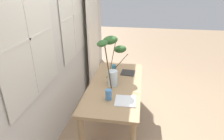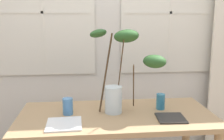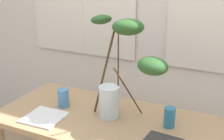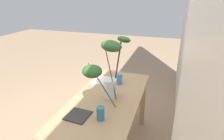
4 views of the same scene
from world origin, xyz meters
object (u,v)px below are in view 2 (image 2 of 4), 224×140
Objects in this scene: vase_with_branches at (125,67)px; plate_square_right at (171,118)px; dining_table at (116,128)px; drinking_glass_blue_left at (68,106)px; plate_square_left at (64,124)px; drinking_glass_blue_right at (161,101)px.

vase_with_branches is 0.51m from plate_square_right.
vase_with_branches is at bearing 29.82° from dining_table.
vase_with_branches is 3.25× the size of plate_square_right.
drinking_glass_blue_left reaches higher than dining_table.
vase_with_branches reaches higher than dining_table.
vase_with_branches is at bearing 25.08° from plate_square_left.
drinking_glass_blue_left reaches higher than plate_square_right.
vase_with_branches is 0.43m from drinking_glass_blue_right.
plate_square_right is (0.78, 0.03, 0.00)m from plate_square_left.
vase_with_branches reaches higher than drinking_glass_blue_right.
drinking_glass_blue_left is 0.75m from drinking_glass_blue_right.
drinking_glass_blue_right is (0.75, 0.05, -0.00)m from drinking_glass_blue_left.
dining_table is 0.43m from plate_square_right.
drinking_glass_blue_left is 0.79m from plate_square_right.
drinking_glass_blue_right is at bearing 18.13° from plate_square_left.
vase_with_branches is 0.62m from plate_square_left.
plate_square_right is at bearing -85.34° from drinking_glass_blue_right.
drinking_glass_blue_right reaches higher than plate_square_right.
vase_with_branches is 2.73× the size of plate_square_left.
vase_with_branches is 5.13× the size of drinking_glass_blue_left.
vase_with_branches reaches higher than plate_square_left.
dining_table is 2.28× the size of vase_with_branches.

